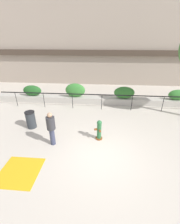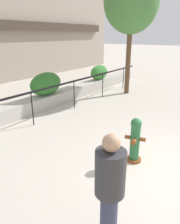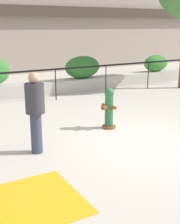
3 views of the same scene
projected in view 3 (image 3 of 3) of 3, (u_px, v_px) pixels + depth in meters
The scene contains 8 objects.
ground_plane at pixel (142, 142), 7.28m from camera, with size 120.00×120.00×0.00m, color beige.
planter_wall_low at pixel (45, 88), 12.22m from camera, with size 18.00×0.70×0.50m, color #B7B2A8.
fence_railing_segment at pixel (55, 72), 11.09m from camera, with size 15.00×0.05×1.15m.
hedge_bush_2 at pixel (83, 67), 12.84m from camera, with size 1.56×0.70×0.92m, color #2D6B28.
hedge_bush_3 at pixel (156, 63), 14.77m from camera, with size 1.34×0.65×0.78m, color #387F33.
fire_hydrant at pixel (109, 108), 8.14m from camera, with size 0.47×0.48×1.08m.
pedestrian at pixel (35, 108), 6.43m from camera, with size 0.49×0.49×1.73m.
tactile_warning_pad at pixel (30, 202), 4.80m from camera, with size 1.56×1.56×0.01m, color gold.
Camera 3 is at (-4.44, -5.31, 2.64)m, focal length 50.00 mm.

